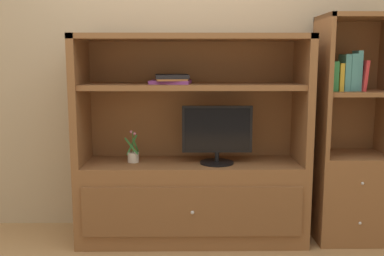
% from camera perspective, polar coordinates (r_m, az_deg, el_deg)
% --- Properties ---
extents(painted_rear_wall, '(6.00, 0.10, 2.80)m').
position_cam_1_polar(painted_rear_wall, '(3.34, -0.08, 11.11)').
color(painted_rear_wall, tan).
rests_on(painted_rear_wall, ground_plane).
extents(media_console, '(1.58, 0.49, 1.44)m').
position_cam_1_polar(media_console, '(3.10, -0.01, -6.23)').
color(media_console, brown).
rests_on(media_console, ground_plane).
extents(tv_monitor, '(0.48, 0.23, 0.40)m').
position_cam_1_polar(tv_monitor, '(2.99, 3.31, -0.79)').
color(tv_monitor, black).
rests_on(tv_monitor, media_console).
extents(potted_plant, '(0.11, 0.11, 0.23)m').
position_cam_1_polar(potted_plant, '(3.08, -7.71, -3.63)').
color(potted_plant, beige).
rests_on(potted_plant, media_console).
extents(magazine_stack, '(0.29, 0.31, 0.06)m').
position_cam_1_polar(magazine_stack, '(3.00, -2.74, 6.40)').
color(magazine_stack, purple).
rests_on(magazine_stack, media_console).
extents(bookshelf_tall, '(0.51, 0.42, 1.57)m').
position_cam_1_polar(bookshelf_tall, '(3.30, 20.10, -4.83)').
color(bookshelf_tall, brown).
rests_on(bookshelf_tall, ground_plane).
extents(upright_book_row, '(0.24, 0.17, 0.27)m').
position_cam_1_polar(upright_book_row, '(3.18, 19.59, 6.70)').
color(upright_book_row, '#338C4C').
rests_on(upright_book_row, bookshelf_tall).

